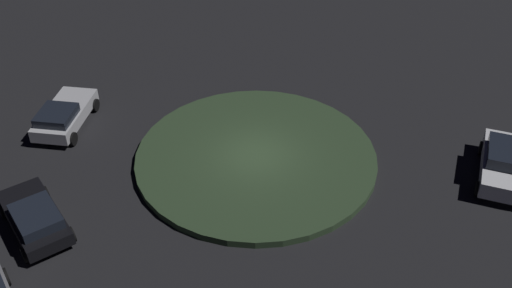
# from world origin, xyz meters

# --- Properties ---
(ground_plane) EXTENTS (119.67, 119.67, 0.00)m
(ground_plane) POSITION_xyz_m (0.00, 0.00, 0.00)
(ground_plane) COLOR black
(roundabout_island) EXTENTS (11.07, 11.07, 0.33)m
(roundabout_island) POSITION_xyz_m (0.00, 0.00, 0.16)
(roundabout_island) COLOR #2D4228
(roundabout_island) RESTS_ON ground_plane
(car_black) EXTENTS (3.14, 4.44, 1.32)m
(car_black) POSITION_xyz_m (-8.64, 4.69, 0.70)
(car_black) COLOR black
(car_black) RESTS_ON ground_plane
(car_silver) EXTENTS (4.50, 3.45, 1.38)m
(car_silver) POSITION_xyz_m (-3.13, 9.29, 0.73)
(car_silver) COLOR silver
(car_silver) RESTS_ON ground_plane
(car_white) EXTENTS (4.52, 2.81, 1.61)m
(car_white) POSITION_xyz_m (5.03, -9.67, 0.83)
(car_white) COLOR white
(car_white) RESTS_ON ground_plane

